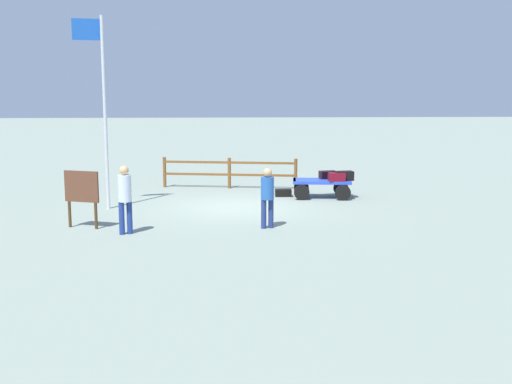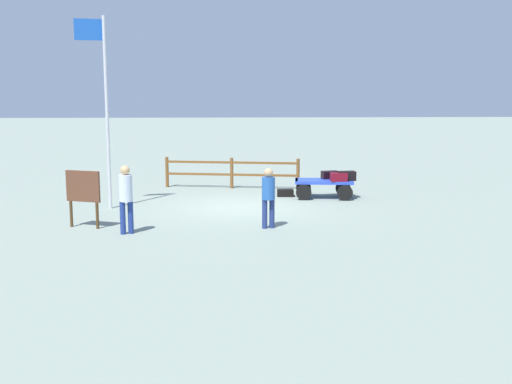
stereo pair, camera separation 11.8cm
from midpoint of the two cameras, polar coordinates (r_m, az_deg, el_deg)
ground_plane at (r=19.71m, az=-1.44°, el=-1.38°), size 120.00×120.00×0.00m
luggage_cart at (r=21.45m, az=6.21°, el=0.64°), size 2.03×1.29×0.61m
suitcase_tan at (r=21.72m, az=6.82°, el=1.54°), size 0.61×0.44×0.26m
suitcase_grey at (r=21.32m, az=8.25°, el=1.44°), size 0.65×0.43×0.31m
suitcase_dark at (r=21.14m, az=7.59°, el=1.34°), size 0.56×0.34×0.28m
suitcase_olive at (r=21.68m, az=2.80°, el=-0.08°), size 0.56×0.34×0.24m
worker_lead at (r=16.63m, az=1.32°, el=-0.12°), size 0.42×0.42×1.60m
worker_trailing at (r=16.28m, az=-11.40°, el=-0.20°), size 0.43×0.43×1.75m
flagpole at (r=19.72m, az=-13.39°, el=8.31°), size 0.91×0.22×5.77m
signboard at (r=17.26m, az=-15.07°, el=0.11°), size 0.94×0.39×1.52m
wooden_fence at (r=23.36m, az=-2.06°, el=1.94°), size 4.93×0.95×1.13m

